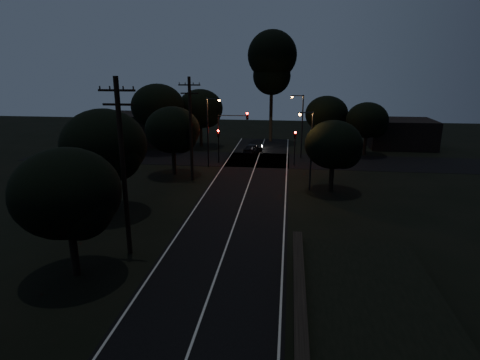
# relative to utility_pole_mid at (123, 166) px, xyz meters

# --- Properties ---
(road_surface) EXTENTS (60.00, 70.00, 0.03)m
(road_surface) POSITION_rel_utility_pole_mid_xyz_m (6.00, 16.12, -5.73)
(road_surface) COLOR black
(road_surface) RESTS_ON ground
(utility_pole_mid) EXTENTS (2.20, 0.30, 11.00)m
(utility_pole_mid) POSITION_rel_utility_pole_mid_xyz_m (0.00, 0.00, 0.00)
(utility_pole_mid) COLOR black
(utility_pole_mid) RESTS_ON ground
(utility_pole_far) EXTENTS (2.20, 0.30, 10.50)m
(utility_pole_far) POSITION_rel_utility_pole_mid_xyz_m (0.00, 17.00, -0.25)
(utility_pole_far) COLOR black
(utility_pole_far) RESTS_ON ground
(tree_left_b) EXTENTS (5.82, 5.82, 7.40)m
(tree_left_b) POSITION_rel_utility_pole_mid_xyz_m (-1.79, -3.12, -0.94)
(tree_left_b) COLOR black
(tree_left_b) RESTS_ON ground
(tree_left_c) EXTENTS (6.64, 6.64, 8.39)m
(tree_left_c) POSITION_rel_utility_pole_mid_xyz_m (-4.27, 6.87, -0.31)
(tree_left_c) COLOR black
(tree_left_c) RESTS_ON ground
(tree_left_d) EXTENTS (5.84, 5.84, 7.41)m
(tree_left_d) POSITION_rel_utility_pole_mid_xyz_m (-2.29, 18.88, -0.94)
(tree_left_d) COLOR black
(tree_left_d) RESTS_ON ground
(tree_far_nw) EXTENTS (6.54, 6.54, 8.28)m
(tree_far_nw) POSITION_rel_utility_pole_mid_xyz_m (-2.77, 34.87, -0.37)
(tree_far_nw) COLOR black
(tree_far_nw) RESTS_ON ground
(tree_far_w) EXTENTS (7.21, 7.21, 9.19)m
(tree_far_w) POSITION_rel_utility_pole_mid_xyz_m (-7.74, 30.85, 0.23)
(tree_far_w) COLOR black
(tree_far_w) RESTS_ON ground
(tree_far_ne) EXTENTS (5.93, 5.93, 7.50)m
(tree_far_ne) POSITION_rel_utility_pole_mid_xyz_m (15.21, 34.88, -0.89)
(tree_far_ne) COLOR black
(tree_far_ne) RESTS_ON ground
(tree_far_e) EXTENTS (5.47, 5.47, 6.94)m
(tree_far_e) POSITION_rel_utility_pole_mid_xyz_m (20.19, 31.89, -1.25)
(tree_far_e) COLOR black
(tree_far_e) RESTS_ON ground
(tree_right_a) EXTENTS (5.30, 5.30, 6.74)m
(tree_right_a) POSITION_rel_utility_pole_mid_xyz_m (14.19, 14.89, -1.37)
(tree_right_a) COLOR black
(tree_right_a) RESTS_ON ground
(tall_pine) EXTENTS (7.32, 7.32, 16.63)m
(tall_pine) POSITION_rel_utility_pole_mid_xyz_m (7.00, 40.00, 6.26)
(tall_pine) COLOR black
(tall_pine) RESTS_ON ground
(building_left) EXTENTS (10.00, 8.00, 4.40)m
(building_left) POSITION_rel_utility_pole_mid_xyz_m (-14.00, 37.00, -3.54)
(building_left) COLOR black
(building_left) RESTS_ON ground
(building_right) EXTENTS (9.00, 7.00, 4.00)m
(building_right) POSITION_rel_utility_pole_mid_xyz_m (26.00, 38.00, -3.74)
(building_right) COLOR black
(building_right) RESTS_ON ground
(signal_left) EXTENTS (0.28, 0.35, 4.10)m
(signal_left) POSITION_rel_utility_pole_mid_xyz_m (1.40, 24.99, -2.90)
(signal_left) COLOR black
(signal_left) RESTS_ON ground
(signal_right) EXTENTS (0.28, 0.35, 4.10)m
(signal_right) POSITION_rel_utility_pole_mid_xyz_m (10.60, 24.99, -2.90)
(signal_right) COLOR black
(signal_right) RESTS_ON ground
(signal_mast) EXTENTS (3.70, 0.35, 6.25)m
(signal_mast) POSITION_rel_utility_pole_mid_xyz_m (3.09, 24.99, -1.40)
(signal_mast) COLOR black
(signal_mast) RESTS_ON ground
(streetlight_a) EXTENTS (1.66, 0.26, 8.00)m
(streetlight_a) POSITION_rel_utility_pole_mid_xyz_m (0.69, 23.00, -1.10)
(streetlight_a) COLOR black
(streetlight_a) RESTS_ON ground
(streetlight_b) EXTENTS (1.66, 0.26, 8.00)m
(streetlight_b) POSITION_rel_utility_pole_mid_xyz_m (11.31, 29.00, -1.10)
(streetlight_b) COLOR black
(streetlight_b) RESTS_ON ground
(streetlight_c) EXTENTS (1.46, 0.26, 7.50)m
(streetlight_c) POSITION_rel_utility_pole_mid_xyz_m (11.83, 15.00, -1.39)
(streetlight_c) COLOR black
(streetlight_c) RESTS_ON ground
(car) EXTENTS (2.66, 4.18, 1.33)m
(car) POSITION_rel_utility_pole_mid_xyz_m (5.07, 31.00, -5.08)
(car) COLOR black
(car) RESTS_ON ground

